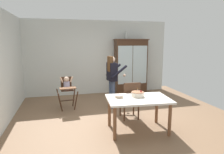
% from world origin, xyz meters
% --- Properties ---
extents(ground_plane, '(6.24, 6.24, 0.00)m').
position_xyz_m(ground_plane, '(0.00, 0.00, 0.00)').
color(ground_plane, brown).
extents(wall_back, '(5.32, 0.06, 2.70)m').
position_xyz_m(wall_back, '(0.00, 2.63, 1.35)').
color(wall_back, silver).
rests_on(wall_back, ground_plane).
extents(china_cabinet, '(1.25, 0.48, 2.03)m').
position_xyz_m(china_cabinet, '(1.20, 2.37, 1.02)').
color(china_cabinet, '#422819').
rests_on(china_cabinet, ground_plane).
extents(ceramic_vase, '(0.13, 0.13, 0.27)m').
position_xyz_m(ceramic_vase, '(1.02, 2.37, 2.15)').
color(ceramic_vase, '#B2B7B2').
rests_on(ceramic_vase, china_cabinet).
extents(high_chair_with_toddler, '(0.62, 0.72, 0.95)m').
position_xyz_m(high_chair_with_toddler, '(-1.20, 1.06, 0.65)').
color(high_chair_with_toddler, '#422819').
rests_on(high_chair_with_toddler, ground_plane).
extents(adult_person, '(0.56, 0.55, 1.53)m').
position_xyz_m(adult_person, '(0.09, 0.83, 0.97)').
color(adult_person, '#3D4C6B').
rests_on(adult_person, ground_plane).
extents(dining_table, '(1.40, 1.00, 0.74)m').
position_xyz_m(dining_table, '(0.25, -0.81, 0.64)').
color(dining_table, silver).
rests_on(dining_table, ground_plane).
extents(birthday_cake, '(0.28, 0.28, 0.19)m').
position_xyz_m(birthday_cake, '(0.28, -0.69, 0.79)').
color(birthday_cake, beige).
rests_on(birthday_cake, dining_table).
extents(serving_bowl, '(0.18, 0.18, 0.05)m').
position_xyz_m(serving_bowl, '(-0.14, -0.67, 0.77)').
color(serving_bowl, '#C6AD93').
rests_on(serving_bowl, dining_table).
extents(dining_chair_far_side, '(0.45, 0.45, 0.96)m').
position_xyz_m(dining_chair_far_side, '(0.31, -0.15, 0.56)').
color(dining_chair_far_side, '#422819').
rests_on(dining_chair_far_side, ground_plane).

